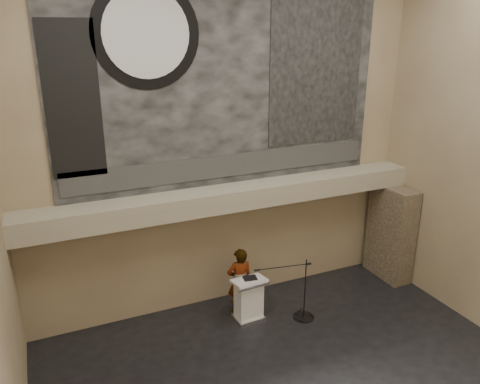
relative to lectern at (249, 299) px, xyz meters
name	(u,v)px	position (x,y,z in m)	size (l,w,h in m)	color
wall_back	(226,141)	(-0.05, 1.21, 3.70)	(10.00, 0.02, 8.50)	#866F55
soffit	(233,197)	(-0.05, 0.81, 2.40)	(10.00, 0.80, 0.50)	gray
sprinkler_left	(170,218)	(-1.65, 0.76, 2.12)	(0.04, 0.04, 0.06)	#B2893D
sprinkler_right	(301,198)	(1.85, 0.76, 2.12)	(0.04, 0.04, 0.06)	#B2893D
banner	(226,79)	(-0.05, 1.18, 5.15)	(8.00, 0.05, 5.00)	black
banner_text_strip	(228,166)	(-0.05, 1.14, 3.10)	(7.76, 0.02, 0.55)	#2C2C2C
banner_clock_rim	(146,34)	(-1.85, 1.14, 6.15)	(2.30, 2.30, 0.02)	black
banner_clock_face	(147,34)	(-1.85, 1.12, 6.15)	(1.84, 1.84, 0.02)	silver
banner_building_print	(316,71)	(2.35, 1.14, 5.25)	(2.60, 0.02, 3.60)	black
banner_brick_print	(73,101)	(-3.45, 1.14, 4.85)	(1.10, 0.02, 3.20)	black
stone_pier	(391,232)	(4.60, 0.36, 0.80)	(0.60, 1.40, 2.70)	#45392A
lectern	(249,299)	(0.00, 0.00, 0.00)	(0.81, 0.60, 1.14)	silver
binder	(250,278)	(0.04, 0.01, 0.56)	(0.32, 0.26, 0.04)	black
papers	(244,282)	(-0.16, -0.06, 0.55)	(0.19, 0.26, 0.01)	white
speaker_person	(240,281)	(-0.08, 0.36, 0.33)	(0.64, 0.42, 1.76)	silver
mic_stand	(302,309)	(1.23, -0.50, -0.31)	(1.54, 0.52, 1.60)	black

